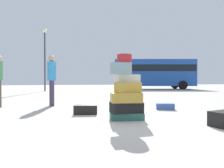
# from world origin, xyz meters

# --- Properties ---
(ground_plane) EXTENTS (80.00, 80.00, 0.00)m
(ground_plane) POSITION_xyz_m (0.00, 0.00, 0.00)
(ground_plane) COLOR #ADA89E
(suitcase_tower) EXTENTS (0.79, 0.59, 1.46)m
(suitcase_tower) POSITION_xyz_m (-0.05, -0.02, 0.57)
(suitcase_tower) COLOR #26594C
(suitcase_tower) RESTS_ON ground
(suitcase_navy_behind_tower) EXTENTS (0.59, 0.46, 0.19)m
(suitcase_navy_behind_tower) POSITION_xyz_m (1.56, 1.14, 0.09)
(suitcase_navy_behind_tower) COLOR #334F99
(suitcase_navy_behind_tower) RESTS_ON ground
(suitcase_black_white_trunk) EXTENTS (0.66, 0.51, 0.24)m
(suitcase_black_white_trunk) POSITION_xyz_m (-0.85, 0.93, 0.12)
(suitcase_black_white_trunk) COLOR black
(suitcase_black_white_trunk) RESTS_ON ground
(person_tourist_with_camera) EXTENTS (0.30, 0.33, 1.75)m
(person_tourist_with_camera) POSITION_xyz_m (-1.84, 2.84, 1.05)
(person_tourist_with_camera) COLOR #3F334C
(person_tourist_with_camera) RESTS_ON ground
(parked_bus) EXTENTS (8.83, 4.39, 3.15)m
(parked_bus) POSITION_xyz_m (7.93, 15.28, 1.83)
(parked_bus) COLOR #1E4CA5
(parked_bus) RESTS_ON ground
(lamp_post) EXTENTS (0.36, 0.36, 5.36)m
(lamp_post) POSITION_xyz_m (-3.15, 13.16, 3.56)
(lamp_post) COLOR #333338
(lamp_post) RESTS_ON ground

